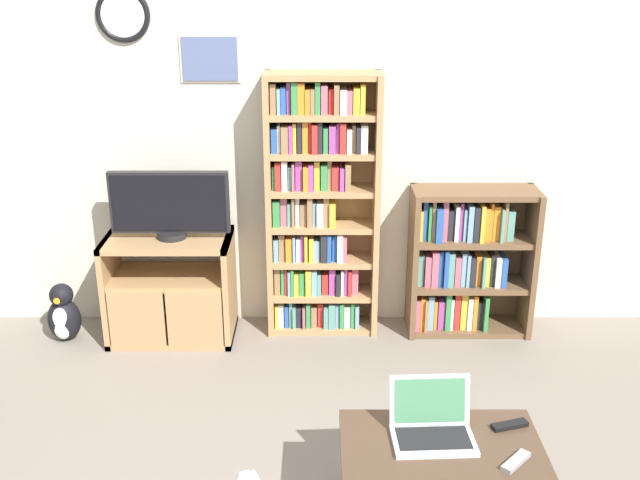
{
  "coord_description": "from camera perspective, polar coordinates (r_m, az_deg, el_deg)",
  "views": [
    {
      "loc": [
        0.06,
        -2.45,
        2.33
      ],
      "look_at": [
        0.06,
        1.2,
        0.94
      ],
      "focal_mm": 42.0,
      "sensor_mm": 36.0,
      "label": 1
    }
  ],
  "objects": [
    {
      "name": "wall_back",
      "position": [
        4.76,
        -0.89,
        8.43
      ],
      "size": [
        5.82,
        0.09,
        2.6
      ],
      "color": "beige",
      "rests_on": "ground_plane"
    },
    {
      "name": "tv_stand",
      "position": [
        4.88,
        -11.45,
        -3.61
      ],
      "size": [
        0.79,
        0.46,
        0.68
      ],
      "color": "tan",
      "rests_on": "ground_plane"
    },
    {
      "name": "television",
      "position": [
        4.68,
        -11.51,
        2.64
      ],
      "size": [
        0.73,
        0.18,
        0.43
      ],
      "color": "black",
      "rests_on": "tv_stand"
    },
    {
      "name": "bookshelf_tall",
      "position": [
        4.73,
        -0.23,
        2.52
      ],
      "size": [
        0.71,
        0.27,
        1.68
      ],
      "color": "tan",
      "rests_on": "ground_plane"
    },
    {
      "name": "bookshelf_short",
      "position": [
        4.92,
        10.76,
        -1.59
      ],
      "size": [
        0.79,
        0.32,
        0.97
      ],
      "color": "brown",
      "rests_on": "ground_plane"
    },
    {
      "name": "coffee_table",
      "position": [
        3.25,
        9.11,
        -15.95
      ],
      "size": [
        0.83,
        0.52,
        0.45
      ],
      "color": "#4C3828",
      "rests_on": "ground_plane"
    },
    {
      "name": "laptop",
      "position": [
        3.24,
        8.4,
        -13.64
      ],
      "size": [
        0.35,
        0.27,
        0.24
      ],
      "rotation": [
        0.0,
        0.0,
        0.05
      ],
      "color": "silver",
      "rests_on": "coffee_table"
    },
    {
      "name": "remote_near_laptop",
      "position": [
        3.38,
        14.15,
        -13.5
      ],
      "size": [
        0.17,
        0.09,
        0.02
      ],
      "rotation": [
        0.0,
        0.0,
        1.87
      ],
      "color": "black",
      "rests_on": "coffee_table"
    },
    {
      "name": "remote_far_from_laptop",
      "position": [
        3.18,
        14.61,
        -16.03
      ],
      "size": [
        0.14,
        0.15,
        0.02
      ],
      "rotation": [
        0.0,
        0.0,
        5.52
      ],
      "color": "#99999E",
      "rests_on": "coffee_table"
    },
    {
      "name": "penguin_figurine",
      "position": [
        5.08,
        -19.07,
        -5.44
      ],
      "size": [
        0.21,
        0.19,
        0.39
      ],
      "color": "black",
      "rests_on": "ground_plane"
    }
  ]
}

